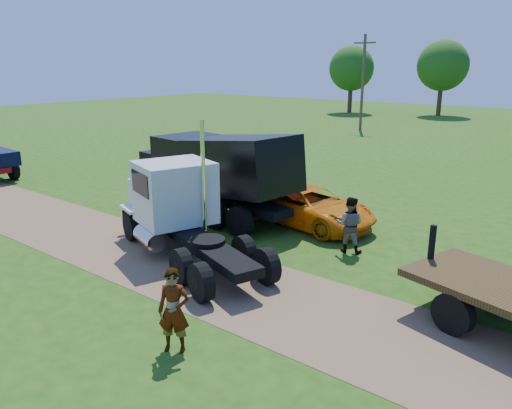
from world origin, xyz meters
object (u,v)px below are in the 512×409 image
Objects in this scene: black_dump_truck at (215,168)px; spectator_a at (174,311)px; orange_pickup at (310,206)px; white_semi_tractor at (176,206)px.

spectator_a is at bearing -44.63° from black_dump_truck.
orange_pickup is 10.11m from spectator_a.
black_dump_truck is at bearing 118.02° from orange_pickup.
white_semi_tractor is 3.88× the size of spectator_a.
black_dump_truck is 1.60× the size of orange_pickup.
spectator_a is (6.44, -8.38, -1.08)m from black_dump_truck.
white_semi_tractor is 0.87× the size of black_dump_truck.
white_semi_tractor is at bearing 106.14° from spectator_a.
spectator_a is at bearing -23.83° from white_semi_tractor.
white_semi_tractor is 5.75m from orange_pickup.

